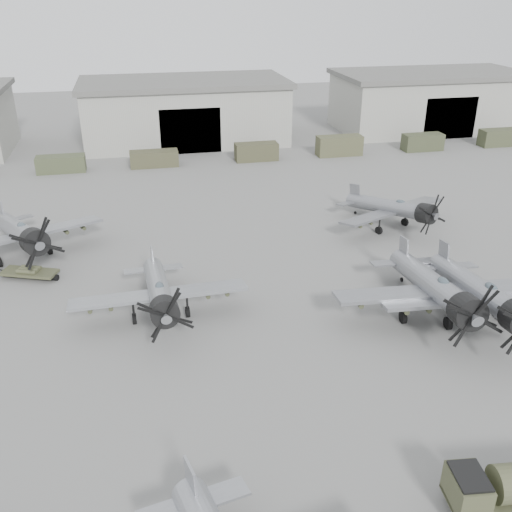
{
  "coord_description": "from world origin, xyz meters",
  "views": [
    {
      "loc": [
        -7.37,
        -20.8,
        20.85
      ],
      "look_at": [
        0.66,
        16.6,
        2.5
      ],
      "focal_mm": 40.0,
      "sensor_mm": 36.0,
      "label": 1
    }
  ],
  "objects_px": {
    "aircraft_far_0": "(21,233)",
    "aircraft_extra_961": "(484,295)",
    "aircraft_mid_1": "(160,293)",
    "aircraft_far_1": "(395,209)",
    "aircraft_mid_2": "(437,289)"
  },
  "relations": [
    {
      "from": "aircraft_far_0",
      "to": "aircraft_far_1",
      "type": "height_order",
      "value": "aircraft_far_0"
    },
    {
      "from": "aircraft_far_1",
      "to": "aircraft_far_0",
      "type": "bearing_deg",
      "value": 156.05
    },
    {
      "from": "aircraft_far_0",
      "to": "aircraft_mid_2",
      "type": "bearing_deg",
      "value": -53.11
    },
    {
      "from": "aircraft_mid_1",
      "to": "aircraft_far_1",
      "type": "xyz_separation_m",
      "value": [
        22.17,
        11.49,
        -0.06
      ]
    },
    {
      "from": "aircraft_extra_961",
      "to": "aircraft_mid_1",
      "type": "bearing_deg",
      "value": 170.07
    },
    {
      "from": "aircraft_mid_1",
      "to": "aircraft_far_1",
      "type": "height_order",
      "value": "aircraft_mid_1"
    },
    {
      "from": "aircraft_far_1",
      "to": "aircraft_mid_1",
      "type": "bearing_deg",
      "value": -175.96
    },
    {
      "from": "aircraft_extra_961",
      "to": "aircraft_far_0",
      "type": "bearing_deg",
      "value": 155.61
    },
    {
      "from": "aircraft_far_0",
      "to": "aircraft_extra_961",
      "type": "xyz_separation_m",
      "value": [
        31.11,
        -17.12,
        0.03
      ]
    },
    {
      "from": "aircraft_mid_2",
      "to": "aircraft_far_1",
      "type": "bearing_deg",
      "value": 79.57
    },
    {
      "from": "aircraft_mid_2",
      "to": "aircraft_far_1",
      "type": "relative_size",
      "value": 1.19
    },
    {
      "from": "aircraft_mid_2",
      "to": "aircraft_far_1",
      "type": "distance_m",
      "value": 15.99
    },
    {
      "from": "aircraft_far_0",
      "to": "aircraft_mid_1",
      "type": "bearing_deg",
      "value": -72.7
    },
    {
      "from": "aircraft_mid_2",
      "to": "aircraft_far_0",
      "type": "distance_m",
      "value": 32.6
    },
    {
      "from": "aircraft_mid_2",
      "to": "aircraft_far_0",
      "type": "bearing_deg",
      "value": 155.46
    }
  ]
}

